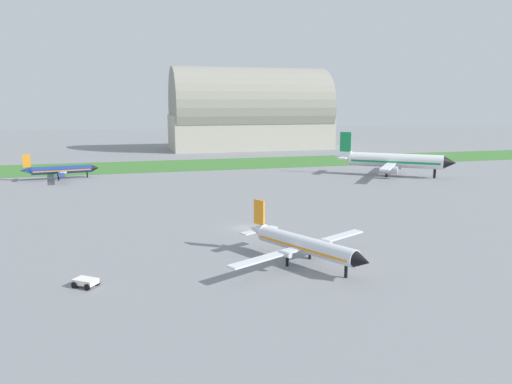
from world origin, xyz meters
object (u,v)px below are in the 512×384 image
object	(u,v)px
airplane_parked_jet_far	(393,161)
control_tower	(324,102)
baggage_cart_near_gate	(86,282)
airplane_taxiing_turboprop	(60,170)
airplane_foreground_turboprop	(303,244)

from	to	relation	value
airplane_parked_jet_far	control_tower	size ratio (longest dim) A/B	0.83
baggage_cart_near_gate	control_tower	xyz separation A→B (m)	(114.84, 208.85, 19.00)
airplane_parked_jet_far	control_tower	bearing A→B (deg)	111.39
airplane_taxiing_turboprop	control_tower	xyz separation A→B (m)	(125.99, 128.85, 17.15)
airplane_parked_jet_far	baggage_cart_near_gate	xyz separation A→B (m)	(-73.24, -62.96, -3.51)
airplane_foreground_turboprop	baggage_cart_near_gate	size ratio (longest dim) A/B	6.98
airplane_taxiing_turboprop	baggage_cart_near_gate	size ratio (longest dim) A/B	7.44
airplane_foreground_turboprop	airplane_taxiing_turboprop	xyz separation A→B (m)	(-35.98, 78.83, -0.05)
control_tower	baggage_cart_near_gate	bearing A→B (deg)	-118.81
airplane_foreground_turboprop	airplane_parked_jet_far	bearing A→B (deg)	114.84
airplane_foreground_turboprop	baggage_cart_near_gate	bearing A→B (deg)	-114.41
airplane_taxiing_turboprop	control_tower	size ratio (longest dim) A/B	0.67
airplane_foreground_turboprop	control_tower	distance (m)	226.99
control_tower	airplane_taxiing_turboprop	bearing A→B (deg)	-134.36
airplane_parked_jet_far	control_tower	world-z (taller)	control_tower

